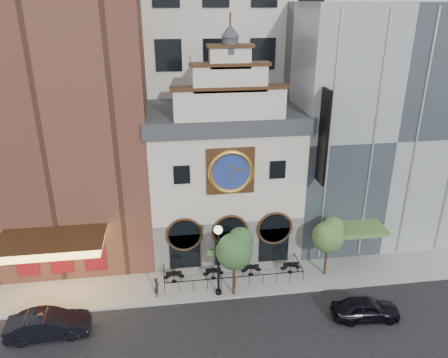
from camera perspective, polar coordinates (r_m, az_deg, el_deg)
name	(u,v)px	position (r m, az deg, el deg)	size (l,w,h in m)	color
ground	(238,299)	(33.22, 1.85, -15.34)	(120.00, 120.00, 0.00)	black
sidewalk	(233,278)	(35.15, 1.13, -12.77)	(44.00, 5.00, 0.15)	gray
clock_building	(223,175)	(36.61, -0.12, 0.56)	(12.60, 8.78, 18.65)	#605E5B
theater_building	(57,104)	(37.51, -20.95, 9.09)	(14.00, 15.60, 25.00)	brown
retail_building	(364,122)	(41.22, 17.77, 7.07)	(14.00, 14.40, 20.00)	gray
office_tower	(206,2)	(46.04, -2.41, 22.04)	(20.00, 16.00, 40.00)	beige
cafe_railing	(233,272)	(34.85, 1.14, -12.07)	(10.60, 2.60, 0.90)	black
bistro_0	(174,277)	(34.55, -6.56, -12.55)	(1.58, 0.68, 0.90)	black
bistro_1	(213,273)	(34.70, -1.41, -12.22)	(1.58, 0.68, 0.90)	black
bistro_2	(251,270)	(35.14, 3.55, -11.76)	(1.58, 0.68, 0.90)	black
bistro_3	(290,267)	(35.74, 8.66, -11.35)	(1.58, 0.68, 0.90)	black
car_right	(366,309)	(32.56, 18.01, -15.80)	(1.84, 4.56, 1.55)	black
car_left	(48,324)	(31.87, -21.98, -17.21)	(1.82, 5.23, 1.72)	black
pedestrian	(157,287)	(33.17, -8.79, -13.74)	(0.55, 0.36, 1.51)	black
lamppost	(218,253)	(31.41, -0.74, -9.63)	(1.72, 1.06, 5.69)	black
tree_left	(235,248)	(31.24, 1.41, -9.04)	(2.75, 2.65, 5.30)	#382619
tree_right	(329,234)	(34.51, 13.52, -7.04)	(2.53, 2.43, 4.86)	#382619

